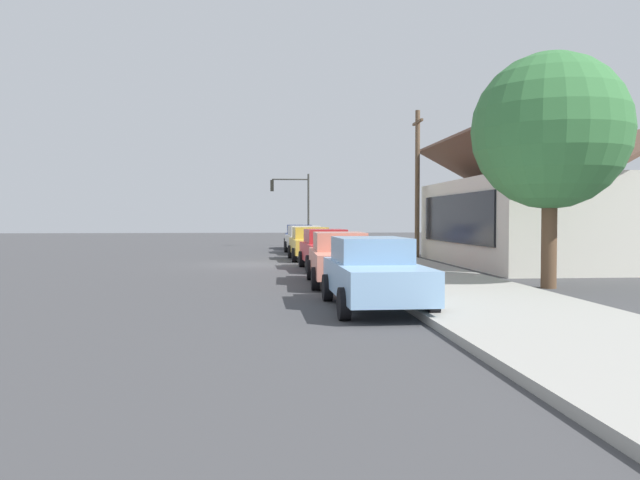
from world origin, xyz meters
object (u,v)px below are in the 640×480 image
object	(u,v)px
car_cherry	(326,249)
fire_hydrant_red	(343,250)
car_coral	(340,258)
car_mustard	(311,243)
car_skyblue	(373,272)
car_navy	(299,237)
shade_tree	(550,132)
traffic_light_main	(294,198)
car_ivory	(305,239)
utility_pole_wooden	(417,181)

from	to	relation	value
car_cherry	fire_hydrant_red	distance (m)	5.24
car_cherry	car_coral	xyz separation A→B (m)	(5.65, -0.12, 0.00)
car_mustard	car_skyblue	world-z (taller)	same
car_navy	car_coral	size ratio (longest dim) A/B	0.97
car_cherry	shade_tree	bearing A→B (deg)	36.17
car_coral	car_skyblue	world-z (taller)	same
car_mustard	traffic_light_main	world-z (taller)	traffic_light_main
traffic_light_main	car_ivory	bearing A→B (deg)	1.27
car_navy	car_coral	xyz separation A→B (m)	(22.18, 0.01, -0.00)
car_cherry	car_coral	size ratio (longest dim) A/B	0.95
car_ivory	car_skyblue	world-z (taller)	same
shade_tree	car_cherry	bearing A→B (deg)	-141.81
car_mustard	shade_tree	distance (m)	14.78
utility_pole_wooden	car_skyblue	bearing A→B (deg)	-16.89
car_skyblue	utility_pole_wooden	xyz separation A→B (m)	(-17.57, 5.34, 3.11)
car_ivory	traffic_light_main	bearing A→B (deg)	177.90
car_ivory	car_cherry	bearing A→B (deg)	-2.68
car_mustard	utility_pole_wooden	size ratio (longest dim) A/B	0.61
car_navy	utility_pole_wooden	xyz separation A→B (m)	(9.85, 5.46, 3.11)
car_ivory	shade_tree	size ratio (longest dim) A/B	0.70
utility_pole_wooden	car_coral	bearing A→B (deg)	-23.84
car_ivory	car_mustard	xyz separation A→B (m)	(5.55, -0.06, -0.00)
car_coral	fire_hydrant_red	xyz separation A→B (m)	(-10.72, 1.45, -0.32)
car_mustard	shade_tree	xyz separation A→B (m)	(13.01, 5.95, 3.70)
car_coral	fire_hydrant_red	distance (m)	10.82
utility_pole_wooden	fire_hydrant_red	size ratio (longest dim) A/B	10.56
car_ivory	car_navy	bearing A→B (deg)	176.58
shade_tree	utility_pole_wooden	xyz separation A→B (m)	(-14.00, -0.44, -0.59)
traffic_light_main	car_cherry	bearing A→B (deg)	0.95
car_navy	car_ivory	bearing A→B (deg)	1.44
car_cherry	car_coral	world-z (taller)	same
car_coral	fire_hydrant_red	bearing A→B (deg)	173.86
car_cherry	car_skyblue	world-z (taller)	same
car_ivory	fire_hydrant_red	bearing A→B (deg)	9.94
car_mustard	shade_tree	bearing A→B (deg)	23.09
car_ivory	utility_pole_wooden	bearing A→B (deg)	46.73
car_cherry	shade_tree	size ratio (longest dim) A/B	0.69
car_skyblue	traffic_light_main	world-z (taller)	traffic_light_main
car_cherry	fire_hydrant_red	xyz separation A→B (m)	(-5.06, 1.33, -0.32)
car_coral	utility_pole_wooden	xyz separation A→B (m)	(-12.33, 5.45, 3.11)
shade_tree	utility_pole_wooden	world-z (taller)	utility_pole_wooden
car_cherry	traffic_light_main	distance (m)	20.39
car_coral	utility_pole_wooden	world-z (taller)	utility_pole_wooden
car_cherry	traffic_light_main	size ratio (longest dim) A/B	0.90
utility_pole_wooden	fire_hydrant_red	bearing A→B (deg)	-68.05
car_navy	car_mustard	bearing A→B (deg)	1.17
car_ivory	shade_tree	xyz separation A→B (m)	(18.57, 5.90, 3.70)
car_navy	shade_tree	distance (m)	24.84
shade_tree	car_mustard	bearing A→B (deg)	-155.41
car_ivory	traffic_light_main	size ratio (longest dim) A/B	0.91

